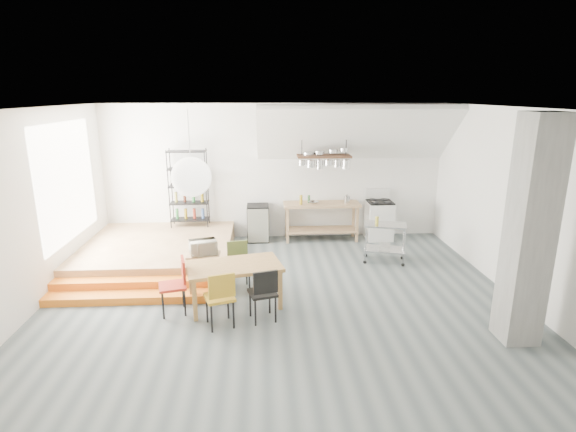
{
  "coord_description": "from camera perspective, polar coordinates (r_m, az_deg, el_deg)",
  "views": [
    {
      "loc": [
        -0.31,
        -7.09,
        3.42
      ],
      "look_at": [
        0.16,
        0.8,
        1.25
      ],
      "focal_mm": 28.0,
      "sensor_mm": 36.0,
      "label": 1
    }
  ],
  "objects": [
    {
      "name": "floor",
      "position": [
        7.88,
        -0.83,
        -10.4
      ],
      "size": [
        8.0,
        8.0,
        0.0
      ],
      "primitive_type": "plane",
      "color": "#4C5658",
      "rests_on": "ground"
    },
    {
      "name": "wall_back",
      "position": [
        10.75,
        -1.73,
        5.59
      ],
      "size": [
        8.0,
        0.04,
        3.2
      ],
      "primitive_type": "cube",
      "color": "silver",
      "rests_on": "ground"
    },
    {
      "name": "wall_left",
      "position": [
        8.19,
        -30.07,
        0.41
      ],
      "size": [
        0.04,
        7.0,
        3.2
      ],
      "primitive_type": "cube",
      "color": "silver",
      "rests_on": "ground"
    },
    {
      "name": "wall_right",
      "position": [
        8.49,
        27.19,
        1.25
      ],
      "size": [
        0.04,
        7.0,
        3.2
      ],
      "primitive_type": "cube",
      "color": "silver",
      "rests_on": "ground"
    },
    {
      "name": "ceiling",
      "position": [
        7.1,
        -0.93,
        13.56
      ],
      "size": [
        8.0,
        7.0,
        0.02
      ],
      "primitive_type": "cube",
      "color": "white",
      "rests_on": "wall_back"
    },
    {
      "name": "slope_ceiling",
      "position": [
        10.25,
        8.62,
        10.3
      ],
      "size": [
        4.4,
        1.44,
        1.32
      ],
      "primitive_type": "cube",
      "rotation": [
        -0.73,
        0.0,
        0.0
      ],
      "color": "white",
      "rests_on": "wall_back"
    },
    {
      "name": "window_pane",
      "position": [
        9.48,
        -26.21,
        3.92
      ],
      "size": [
        0.02,
        2.5,
        2.2
      ],
      "primitive_type": "cube",
      "color": "white",
      "rests_on": "wall_left"
    },
    {
      "name": "platform",
      "position": [
        9.89,
        -16.06,
        -4.29
      ],
      "size": [
        3.0,
        3.0,
        0.4
      ],
      "primitive_type": "cube",
      "color": "#926D49",
      "rests_on": "ground"
    },
    {
      "name": "step_lower",
      "position": [
        8.18,
        -18.89,
        -9.73
      ],
      "size": [
        3.0,
        0.35,
        0.13
      ],
      "primitive_type": "cube",
      "color": "orange",
      "rests_on": "ground"
    },
    {
      "name": "step_upper",
      "position": [
        8.46,
        -18.31,
        -8.34
      ],
      "size": [
        3.0,
        0.35,
        0.27
      ],
      "primitive_type": "cube",
      "color": "orange",
      "rests_on": "ground"
    },
    {
      "name": "concrete_column",
      "position": [
        6.9,
        28.33,
        -1.85
      ],
      "size": [
        0.5,
        0.5,
        3.2
      ],
      "primitive_type": "cube",
      "color": "slate",
      "rests_on": "ground"
    },
    {
      "name": "kitchen_counter",
      "position": [
        10.71,
        4.27,
        0.17
      ],
      "size": [
        1.8,
        0.6,
        0.91
      ],
      "color": "#926D49",
      "rests_on": "ground"
    },
    {
      "name": "stove",
      "position": [
        11.02,
        11.48,
        -0.44
      ],
      "size": [
        0.6,
        0.6,
        1.18
      ],
      "color": "white",
      "rests_on": "ground"
    },
    {
      "name": "pot_rack",
      "position": [
        10.22,
        4.74,
        7.17
      ],
      "size": [
        1.2,
        0.5,
        1.43
      ],
      "color": "#42291A",
      "rests_on": "ceiling"
    },
    {
      "name": "wire_shelving",
      "position": [
        10.63,
        -12.52,
        3.63
      ],
      "size": [
        0.88,
        0.38,
        1.8
      ],
      "color": "black",
      "rests_on": "platform"
    },
    {
      "name": "microwave_shelf",
      "position": [
        8.42,
        -10.68,
        -4.89
      ],
      "size": [
        0.6,
        0.4,
        0.16
      ],
      "color": "#926D49",
      "rests_on": "platform"
    },
    {
      "name": "paper_lantern",
      "position": [
        6.94,
        -12.18,
        4.88
      ],
      "size": [
        0.6,
        0.6,
        0.6
      ],
      "primitive_type": "sphere",
      "color": "white",
      "rests_on": "ceiling"
    },
    {
      "name": "dining_table",
      "position": [
        7.44,
        -6.87,
        -6.7
      ],
      "size": [
        1.67,
        1.17,
        0.72
      ],
      "rotation": [
        0.0,
        0.0,
        0.22
      ],
      "color": "olive",
      "rests_on": "ground"
    },
    {
      "name": "chair_mustard",
      "position": [
        6.82,
        -8.58,
        -9.85
      ],
      "size": [
        0.52,
        0.52,
        0.9
      ],
      "rotation": [
        0.0,
        0.0,
        3.46
      ],
      "color": "#AF851E",
      "rests_on": "ground"
    },
    {
      "name": "chair_black",
      "position": [
        6.93,
        -3.1,
        -9.42
      ],
      "size": [
        0.49,
        0.49,
        0.87
      ],
      "rotation": [
        0.0,
        0.0,
        3.41
      ],
      "color": "black",
      "rests_on": "ground"
    },
    {
      "name": "chair_olive",
      "position": [
        8.15,
        -6.31,
        -5.68
      ],
      "size": [
        0.46,
        0.46,
        0.85
      ],
      "rotation": [
        0.0,
        0.0,
        0.19
      ],
      "color": "#51622E",
      "rests_on": "ground"
    },
    {
      "name": "chair_red",
      "position": [
        7.4,
        -13.93,
        -8.01
      ],
      "size": [
        0.5,
        0.5,
        0.91
      ],
      "rotation": [
        0.0,
        0.0,
        -1.33
      ],
      "color": "#AC2718",
      "rests_on": "ground"
    },
    {
      "name": "rolling_cart",
      "position": [
        9.52,
        12.22,
        -2.68
      ],
      "size": [
        0.92,
        0.66,
        0.82
      ],
      "rotation": [
        0.0,
        0.0,
        -0.26
      ],
      "color": "silver",
      "rests_on": "ground"
    },
    {
      "name": "mini_fridge",
      "position": [
        10.71,
        -3.81,
        -0.87
      ],
      "size": [
        0.51,
        0.51,
        0.87
      ],
      "primitive_type": "cube",
      "color": "black",
      "rests_on": "ground"
    },
    {
      "name": "microwave",
      "position": [
        8.37,
        -10.73,
        -3.92
      ],
      "size": [
        0.55,
        0.45,
        0.27
      ],
      "primitive_type": "imported",
      "rotation": [
        0.0,
        0.0,
        0.29
      ],
      "color": "beige",
      "rests_on": "microwave_shelf"
    },
    {
      "name": "bowl",
      "position": [
        10.56,
        3.26,
        1.72
      ],
      "size": [
        0.3,
        0.3,
        0.06
      ],
      "primitive_type": "imported",
      "rotation": [
        0.0,
        0.0,
        0.43
      ],
      "color": "silver",
      "rests_on": "kitchen_counter"
    }
  ]
}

